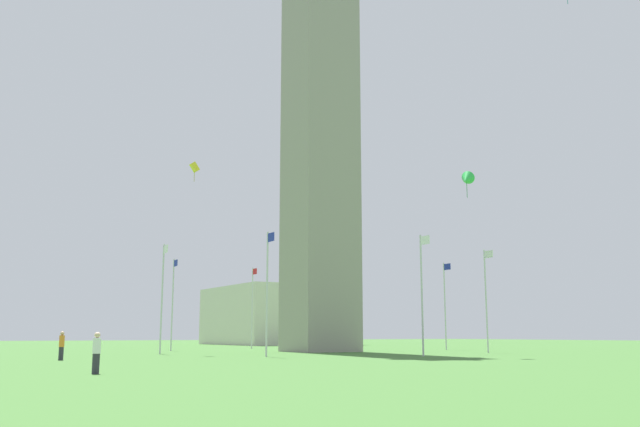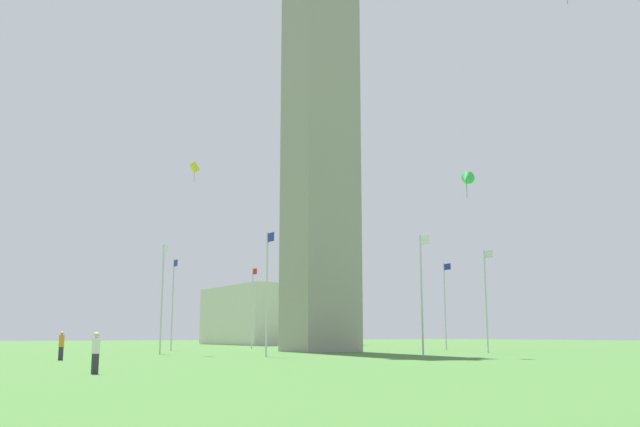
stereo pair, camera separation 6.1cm
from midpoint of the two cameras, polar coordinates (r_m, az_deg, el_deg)
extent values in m
plane|color=#3D6B2D|center=(63.97, 0.03, -11.39)|extent=(260.00, 260.00, 0.00)
cube|color=gray|center=(67.36, 0.03, 8.32)|extent=(5.68, 5.68, 45.46)
cylinder|color=silver|center=(51.66, 8.47, -6.67)|extent=(0.14, 0.14, 8.92)
cube|color=white|center=(51.61, 8.74, -2.19)|extent=(1.00, 0.03, 0.64)
cylinder|color=silver|center=(61.92, 13.64, -7.03)|extent=(0.14, 0.14, 8.92)
cube|color=white|center=(61.84, 13.84, -3.29)|extent=(1.00, 0.03, 0.64)
cylinder|color=silver|center=(72.70, 10.36, -7.55)|extent=(0.14, 0.14, 8.92)
cube|color=#1E2D99|center=(72.55, 10.54, -4.36)|extent=(1.00, 0.03, 0.64)
cylinder|color=silver|center=(78.56, 2.84, -7.87)|extent=(0.14, 0.14, 8.92)
cube|color=red|center=(78.35, 3.03, -4.92)|extent=(1.00, 0.03, 0.64)
cylinder|color=silver|center=(77.29, -5.62, -7.80)|extent=(0.14, 0.14, 8.92)
cube|color=red|center=(77.05, -5.39, -4.81)|extent=(1.00, 0.03, 0.64)
cylinder|color=silver|center=(69.35, -12.11, -7.38)|extent=(0.14, 0.14, 8.92)
cube|color=#1E2D99|center=(69.11, -11.85, -4.05)|extent=(1.00, 0.03, 0.64)
cylinder|color=silver|center=(57.95, -12.95, -6.88)|extent=(0.14, 0.14, 8.92)
cube|color=white|center=(57.77, -12.63, -2.88)|extent=(1.00, 0.03, 0.64)
cylinder|color=silver|center=(49.72, -4.40, -6.62)|extent=(0.14, 0.14, 8.92)
cube|color=#1E2D99|center=(49.62, -4.06, -1.97)|extent=(1.00, 0.03, 0.64)
cylinder|color=#2D2D38|center=(29.62, -18.10, -11.76)|extent=(0.29, 0.29, 0.80)
cylinder|color=white|center=(29.61, -18.03, -10.40)|extent=(0.32, 0.32, 0.62)
sphere|color=beige|center=(29.60, -17.98, -9.57)|extent=(0.24, 0.24, 0.24)
cylinder|color=#2D2D38|center=(45.81, -20.67, -10.82)|extent=(0.29, 0.29, 0.80)
cylinder|color=orange|center=(45.80, -20.61, -9.88)|extent=(0.32, 0.32, 0.71)
sphere|color=tan|center=(45.80, -20.57, -9.29)|extent=(0.24, 0.24, 0.24)
cone|color=green|center=(51.88, 12.08, 2.80)|extent=(1.47, 1.57, 1.29)
cylinder|color=#208035|center=(51.71, 12.11, 1.95)|extent=(0.04, 0.04, 1.18)
cube|color=yellow|center=(58.80, -10.34, 3.80)|extent=(0.45, 0.83, 0.91)
cylinder|color=#A4921C|center=(58.64, -10.36, 3.13)|extent=(0.04, 0.04, 1.06)
cube|color=beige|center=(109.82, -3.59, -8.48)|extent=(21.51, 17.53, 8.84)
camera|label=1|loc=(0.03, -89.97, 0.00)|focal=38.58mm
camera|label=2|loc=(0.03, 90.03, 0.00)|focal=38.58mm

